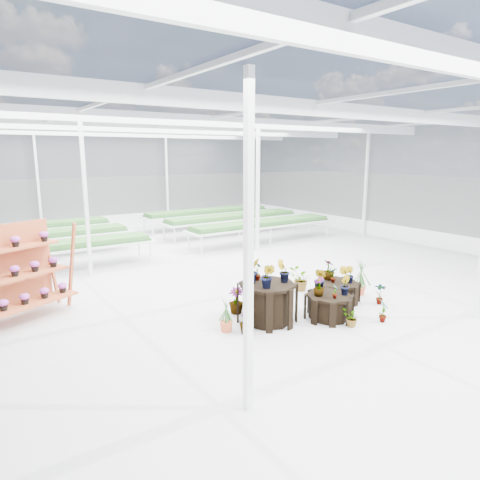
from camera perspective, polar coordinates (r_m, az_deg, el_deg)
ground_plane at (r=10.93m, az=1.96°, el=-7.14°), size 24.00×24.00×0.00m
greenhouse_shell at (r=10.43m, az=2.05°, el=4.66°), size 18.00×24.00×4.50m
steel_frame at (r=10.43m, az=2.05°, el=4.66°), size 18.00×24.00×4.50m
nursery_benches at (r=17.01m, az=-12.36°, el=0.77°), size 16.00×7.00×0.84m
plinth_tall at (r=9.05m, az=3.64°, el=-8.33°), size 1.46×1.46×0.84m
plinth_mid at (r=9.44m, az=11.75°, el=-8.70°), size 1.16×1.16×0.53m
plinth_low at (r=10.60m, az=12.85°, el=-6.70°), size 1.18×1.18×0.47m
shelf_rack at (r=10.22m, az=-26.87°, el=-3.82°), size 2.15×1.70×2.01m
nursery_plants at (r=9.92m, az=8.68°, el=-6.13°), size 4.64×3.00×1.38m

